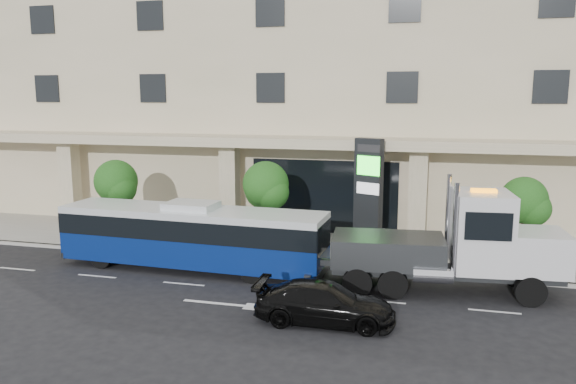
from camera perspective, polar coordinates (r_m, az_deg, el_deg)
name	(u,v)px	position (r m, az deg, el deg)	size (l,w,h in m)	color
ground	(288,280)	(23.64, -0.04, -8.96)	(120.00, 120.00, 0.00)	black
sidewalk	(312,247)	(28.28, 2.49, -5.65)	(120.00, 6.00, 0.15)	gray
curb	(299,265)	(25.46, 1.09, -7.39)	(120.00, 0.30, 0.15)	gray
convention_center	(347,58)	(37.60, 5.97, 13.36)	(60.00, 17.60, 20.00)	tan
tree_left	(116,184)	(30.01, -17.03, 0.76)	(2.27, 2.20, 4.22)	#422B19
tree_mid	(266,188)	(26.73, -2.23, 0.44)	(2.28, 2.20, 4.38)	#422B19
tree_right	(524,204)	(25.99, 22.88, -1.10)	(2.10, 2.00, 4.04)	#422B19
city_bus	(192,235)	(25.06, -9.73, -4.35)	(12.00, 2.98, 3.02)	black
tow_truck	(457,246)	(22.67, 16.77, -5.30)	(9.96, 3.17, 4.52)	#2D3033
black_sedan	(325,303)	(19.32, 3.76, -11.18)	(1.93, 4.75, 1.38)	black
signage_pylon	(368,194)	(27.19, 8.15, -0.21)	(1.43, 1.00, 5.45)	black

